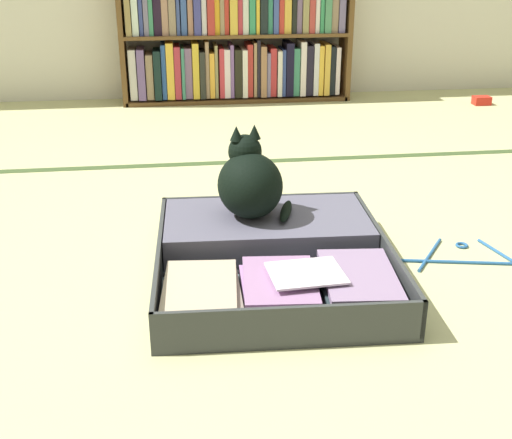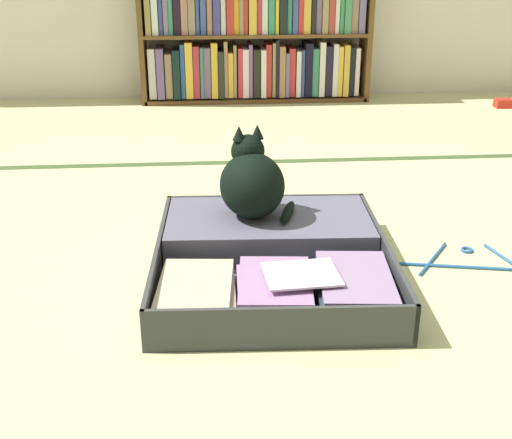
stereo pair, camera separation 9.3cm
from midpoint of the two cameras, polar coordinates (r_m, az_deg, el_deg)
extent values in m
plane|color=#C1C085|center=(2.06, 0.82, -3.91)|extent=(10.00, 10.00, 0.00)
cube|color=#3B5029|center=(3.01, -1.95, 4.95)|extent=(4.80, 0.05, 0.00)
cube|color=brown|center=(4.14, -12.06, 15.08)|extent=(0.03, 0.23, 0.80)
cube|color=brown|center=(4.25, 7.08, 15.60)|extent=(0.03, 0.23, 0.80)
cube|color=brown|center=(4.21, -2.28, 10.33)|extent=(1.35, 0.23, 0.02)
cube|color=brown|center=(4.14, -2.37, 15.53)|extent=(1.32, 0.23, 0.02)
cube|color=beige|center=(4.17, -11.09, 12.20)|extent=(0.04, 0.19, 0.30)
cube|color=slate|center=(4.16, -10.41, 12.22)|extent=(0.04, 0.19, 0.30)
cube|color=#967B5B|center=(4.17, -9.71, 12.07)|extent=(0.04, 0.19, 0.26)
cube|color=black|center=(4.15, -9.07, 12.23)|extent=(0.04, 0.19, 0.29)
cube|color=#264B90|center=(4.16, -8.54, 12.51)|extent=(0.03, 0.19, 0.32)
cube|color=gold|center=(4.15, -8.02, 12.60)|extent=(0.04, 0.19, 0.33)
cube|color=#AB2D3C|center=(4.16, -7.39, 12.48)|extent=(0.04, 0.19, 0.31)
cube|color=#387964|center=(4.15, -6.93, 12.43)|extent=(0.02, 0.19, 0.30)
cube|color=slate|center=(4.17, -6.48, 12.47)|extent=(0.04, 0.19, 0.30)
cube|color=gold|center=(4.15, -5.87, 12.67)|extent=(0.04, 0.19, 0.33)
cube|color=#282924|center=(4.15, -5.30, 12.34)|extent=(0.03, 0.19, 0.28)
cube|color=#9F7C5C|center=(4.16, -4.91, 12.79)|extent=(0.02, 0.19, 0.33)
cube|color=gold|center=(4.17, -4.49, 12.34)|extent=(0.03, 0.19, 0.27)
cube|color=#8D8453|center=(4.17, -4.13, 12.66)|extent=(0.02, 0.19, 0.31)
cube|color=#C1303C|center=(4.17, -3.72, 12.54)|extent=(0.03, 0.19, 0.29)
cube|color=silver|center=(4.17, -3.22, 12.51)|extent=(0.04, 0.19, 0.29)
cube|color=#765294|center=(4.17, -2.81, 12.71)|extent=(0.02, 0.19, 0.31)
cube|color=black|center=(4.17, -2.29, 12.52)|extent=(0.04, 0.19, 0.28)
cube|color=silver|center=(4.17, -1.72, 12.52)|extent=(0.03, 0.19, 0.28)
cube|color=#B22E2A|center=(4.19, -1.29, 12.77)|extent=(0.03, 0.19, 0.31)
cube|color=#9A7953|center=(4.19, -0.85, 12.84)|extent=(0.02, 0.19, 0.32)
cube|color=black|center=(4.19, -0.56, 12.95)|extent=(0.02, 0.19, 0.34)
cube|color=#9F6E4B|center=(4.18, -0.14, 12.69)|extent=(0.03, 0.19, 0.30)
cube|color=slate|center=(4.19, 0.29, 12.44)|extent=(0.02, 0.19, 0.26)
cube|color=#BE3236|center=(4.21, 0.68, 12.64)|extent=(0.04, 0.19, 0.29)
cube|color=silver|center=(4.20, 1.23, 12.53)|extent=(0.03, 0.19, 0.27)
cube|color=navy|center=(4.21, 1.58, 12.59)|extent=(0.02, 0.19, 0.28)
cube|color=black|center=(4.21, 2.09, 12.84)|extent=(0.04, 0.19, 0.32)
cube|color=#388263|center=(4.23, 2.65, 12.65)|extent=(0.04, 0.19, 0.28)
cube|color=silver|center=(4.22, 3.21, 12.89)|extent=(0.03, 0.19, 0.32)
cube|color=black|center=(4.24, 3.75, 12.75)|extent=(0.04, 0.19, 0.30)
cube|color=silver|center=(4.24, 4.30, 12.84)|extent=(0.03, 0.19, 0.31)
cube|color=gold|center=(4.25, 4.72, 12.74)|extent=(0.03, 0.19, 0.30)
cube|color=gold|center=(4.25, 5.23, 12.78)|extent=(0.03, 0.19, 0.31)
cube|color=black|center=(4.27, 5.65, 12.72)|extent=(0.03, 0.19, 0.29)
cube|color=silver|center=(4.28, 6.12, 12.69)|extent=(0.03, 0.19, 0.29)
cube|color=#99804B|center=(4.11, -11.58, 17.13)|extent=(0.03, 0.19, 0.28)
cube|color=silver|center=(4.11, -11.04, 17.65)|extent=(0.04, 0.19, 0.34)
cube|color=#364185|center=(4.12, -10.50, 17.13)|extent=(0.02, 0.19, 0.26)
cube|color=slate|center=(4.12, -10.09, 17.20)|extent=(0.03, 0.19, 0.27)
cube|color=#387E5D|center=(4.11, -9.72, 17.69)|extent=(0.02, 0.19, 0.34)
cube|color=black|center=(4.12, -9.14, 17.38)|extent=(0.04, 0.19, 0.29)
cube|color=#A37760|center=(4.11, -8.53, 17.47)|extent=(0.04, 0.19, 0.29)
cube|color=gray|center=(4.11, -7.92, 17.56)|extent=(0.04, 0.19, 0.30)
cube|color=#344482|center=(4.11, -7.42, 17.64)|extent=(0.02, 0.19, 0.31)
cube|color=#365295|center=(4.12, -6.93, 17.41)|extent=(0.03, 0.19, 0.27)
cube|color=#A16E58|center=(4.11, -6.41, 17.84)|extent=(0.03, 0.19, 0.33)
cube|color=#3A3B83|center=(4.10, -5.81, 17.79)|extent=(0.04, 0.19, 0.32)
cube|color=silver|center=(4.11, -5.24, 17.58)|extent=(0.03, 0.19, 0.29)
cube|color=#B02F29|center=(4.10, -4.66, 17.91)|extent=(0.04, 0.19, 0.34)
cube|color=gold|center=(4.12, -4.13, 17.94)|extent=(0.03, 0.19, 0.33)
cube|color=#8E7553|center=(4.11, -3.71, 17.94)|extent=(0.02, 0.19, 0.33)
cube|color=red|center=(4.12, -3.33, 17.68)|extent=(0.03, 0.19, 0.29)
cube|color=gold|center=(4.11, -2.73, 17.74)|extent=(0.04, 0.19, 0.30)
cube|color=#B0313E|center=(4.12, -2.17, 17.92)|extent=(0.03, 0.19, 0.32)
cube|color=silver|center=(4.13, -1.71, 17.74)|extent=(0.03, 0.19, 0.30)
cube|color=#348B5D|center=(4.13, -1.15, 17.89)|extent=(0.04, 0.19, 0.32)
cube|color=gold|center=(4.13, -0.67, 17.66)|extent=(0.02, 0.19, 0.28)
cube|color=black|center=(4.13, -0.15, 17.65)|extent=(0.04, 0.19, 0.28)
cube|color=#337F63|center=(4.15, 0.39, 17.55)|extent=(0.03, 0.19, 0.26)
cube|color=#3A4D94|center=(4.15, 0.88, 17.64)|extent=(0.03, 0.19, 0.28)
cube|color=#B73228|center=(4.16, 1.35, 17.56)|extent=(0.03, 0.19, 0.27)
cube|color=gold|center=(4.16, 1.88, 17.80)|extent=(0.04, 0.19, 0.30)
cube|color=black|center=(4.16, 2.44, 18.08)|extent=(0.03, 0.19, 0.34)
cube|color=slate|center=(4.18, 2.87, 17.80)|extent=(0.03, 0.19, 0.30)
cube|color=#938553|center=(4.17, 3.41, 17.84)|extent=(0.04, 0.19, 0.31)
cube|color=#AE3A36|center=(4.18, 3.95, 17.76)|extent=(0.03, 0.19, 0.30)
cube|color=silver|center=(4.19, 4.41, 18.01)|extent=(0.02, 0.19, 0.33)
cube|color=#338957|center=(4.20, 4.80, 17.79)|extent=(0.02, 0.19, 0.30)
cube|color=#48865F|center=(4.20, 5.32, 17.94)|extent=(0.04, 0.19, 0.33)
cube|color=#91765C|center=(4.22, 5.88, 17.86)|extent=(0.04, 0.19, 0.31)
cube|color=slate|center=(4.22, 6.48, 17.62)|extent=(0.04, 0.19, 0.28)
cube|color=#353838|center=(1.82, 0.64, -7.58)|extent=(0.69, 0.41, 0.01)
cube|color=#353838|center=(1.64, 1.29, -9.28)|extent=(0.68, 0.04, 0.12)
cube|color=#353838|center=(1.80, -9.99, -6.48)|extent=(0.03, 0.38, 0.12)
cube|color=#353838|center=(1.86, 10.95, -5.59)|extent=(0.03, 0.38, 0.12)
cube|color=#47545A|center=(1.82, 0.65, -7.31)|extent=(0.67, 0.39, 0.01)
cube|color=#353838|center=(2.16, -0.34, -2.42)|extent=(0.69, 0.41, 0.01)
cube|color=#353838|center=(2.31, -0.71, 0.73)|extent=(0.68, 0.04, 0.12)
cube|color=#353838|center=(2.14, -9.23, -1.45)|extent=(0.03, 0.38, 0.12)
cube|color=#353838|center=(2.19, 8.35, -0.83)|extent=(0.03, 0.38, 0.12)
cube|color=#47545A|center=(2.16, -0.34, -2.18)|extent=(0.67, 0.39, 0.01)
cylinder|color=black|center=(1.99, 0.11, -4.47)|extent=(0.66, 0.04, 0.02)
cube|color=#B5A48D|center=(1.80, -6.32, -7.31)|extent=(0.19, 0.27, 0.02)
cube|color=#9D73A4|center=(1.80, -6.31, -6.65)|extent=(0.21, 0.29, 0.01)
cube|color=slate|center=(1.79, -5.98, -6.24)|extent=(0.20, 0.33, 0.02)
cube|color=tan|center=(1.78, -6.34, -5.86)|extent=(0.22, 0.32, 0.01)
cube|color=gray|center=(1.81, 0.54, -7.02)|extent=(0.20, 0.30, 0.02)
cube|color=tan|center=(1.80, 0.56, -6.45)|extent=(0.20, 0.28, 0.01)
cube|color=#9971A3|center=(1.79, 0.47, -6.06)|extent=(0.20, 0.28, 0.02)
cube|color=#986F9A|center=(1.79, 0.55, -5.29)|extent=(0.22, 0.29, 0.01)
cube|color=silver|center=(1.85, 7.11, -6.52)|extent=(0.21, 0.31, 0.02)
cube|color=gray|center=(1.83, 7.02, -6.16)|extent=(0.20, 0.29, 0.02)
cube|color=#1E2A2D|center=(1.83, 7.07, -5.48)|extent=(0.21, 0.29, 0.02)
cube|color=gray|center=(1.82, 7.39, -4.84)|extent=(0.22, 0.32, 0.02)
cube|color=white|center=(1.79, 2.82, -4.61)|extent=(0.21, 0.17, 0.01)
cube|color=#575567|center=(2.14, -0.34, -1.00)|extent=(0.66, 0.38, 0.11)
cylinder|color=black|center=(2.29, -5.32, 0.46)|extent=(0.02, 0.02, 0.11)
cylinder|color=black|center=(2.32, 3.89, 0.77)|extent=(0.02, 0.02, 0.11)
cube|color=white|center=(1.62, -3.81, -8.28)|extent=(0.03, 0.00, 0.02)
cube|color=yellow|center=(1.65, -1.19, -9.95)|extent=(0.04, 0.00, 0.03)
cube|color=white|center=(1.63, -0.81, -8.45)|extent=(0.04, 0.00, 0.02)
ellipsoid|color=black|center=(2.08, -1.79, 2.92)|extent=(0.24, 0.26, 0.21)
ellipsoid|color=black|center=(2.15, -2.25, 2.29)|extent=(0.15, 0.10, 0.11)
sphere|color=black|center=(2.10, -2.22, 5.84)|extent=(0.11, 0.11, 0.11)
cone|color=black|center=(2.08, -1.43, 7.53)|extent=(0.04, 0.04, 0.05)
cone|color=black|center=(2.06, -3.00, 7.38)|extent=(0.04, 0.04, 0.05)
sphere|color=yellow|center=(2.14, -2.07, 6.38)|extent=(0.02, 0.02, 0.02)
sphere|color=yellow|center=(2.13, -3.06, 6.28)|extent=(0.02, 0.02, 0.02)
ellipsoid|color=black|center=(2.11, 1.32, 0.71)|extent=(0.08, 0.17, 0.03)
cylinder|color=#265D98|center=(2.16, 16.72, -3.55)|extent=(0.46, 0.10, 0.01)
cylinder|color=#265D98|center=(2.18, 13.44, -2.89)|extent=(0.16, 0.22, 0.01)
cylinder|color=#265D98|center=(2.23, 19.38, -2.99)|extent=(0.07, 0.25, 0.01)
torus|color=#265D98|center=(2.27, 16.09, -2.14)|extent=(0.05, 0.05, 0.01)
cube|color=red|center=(4.29, 18.15, 9.65)|extent=(0.10, 0.07, 0.05)
camera|label=1|loc=(0.05, -91.34, -0.57)|focal=46.74mm
camera|label=2|loc=(0.05, 88.66, 0.57)|focal=46.74mm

